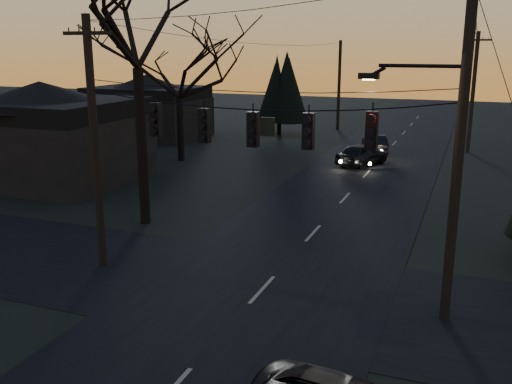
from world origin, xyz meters
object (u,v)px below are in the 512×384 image
at_px(sedan_oncoming_b, 375,144).
at_px(utility_pole_right, 444,319).
at_px(utility_pole_far_r, 467,152).
at_px(bare_tree_left, 134,0).
at_px(utility_pole_far_l, 337,129).
at_px(utility_pole_left, 103,265).
at_px(sedan_oncoming_a, 362,154).

bearing_deg(sedan_oncoming_b, utility_pole_right, 85.99).
height_order(utility_pole_far_r, sedan_oncoming_b, utility_pole_far_r).
xyz_separation_m(bare_tree_left, sedan_oncoming_b, (6.45, 20.53, -8.62)).
bearing_deg(sedan_oncoming_b, utility_pole_far_l, -81.96).
bearing_deg(utility_pole_left, utility_pole_far_r, 67.67).
bearing_deg(utility_pole_right, sedan_oncoming_a, 107.05).
bearing_deg(sedan_oncoming_a, utility_pole_left, 98.06).
bearing_deg(utility_pole_far_r, sedan_oncoming_a, -130.19).
xyz_separation_m(utility_pole_right, sedan_oncoming_a, (-6.30, 20.54, 0.71)).
relative_size(sedan_oncoming_a, sedan_oncoming_b, 1.06).
bearing_deg(utility_pole_far_l, utility_pole_left, -90.00).
height_order(utility_pole_right, sedan_oncoming_a, utility_pole_right).
height_order(utility_pole_left, bare_tree_left, bare_tree_left).
height_order(utility_pole_far_r, sedan_oncoming_a, utility_pole_far_r).
relative_size(utility_pole_far_r, sedan_oncoming_b, 2.15).
relative_size(utility_pole_left, bare_tree_left, 0.64).
height_order(utility_pole_right, utility_pole_left, utility_pole_right).
bearing_deg(utility_pole_left, sedan_oncoming_b, 78.40).
relative_size(utility_pole_far_l, sedan_oncoming_b, 2.03).
bearing_deg(utility_pole_right, sedan_oncoming_b, 103.96).
bearing_deg(utility_pole_far_r, utility_pole_right, -90.00).
bearing_deg(bare_tree_left, utility_pole_left, -75.49).
height_order(utility_pole_right, sedan_oncoming_b, utility_pole_right).
xyz_separation_m(utility_pole_right, utility_pole_far_r, (0.00, 28.00, 0.00)).
xyz_separation_m(utility_pole_right, utility_pole_far_l, (-11.50, 36.00, 0.00)).
xyz_separation_m(utility_pole_far_r, sedan_oncoming_a, (-6.30, -7.46, 0.71)).
distance_m(utility_pole_far_r, sedan_oncoming_a, 9.79).
height_order(utility_pole_far_l, sedan_oncoming_b, utility_pole_far_l).
bearing_deg(utility_pole_far_l, sedan_oncoming_b, -63.99).
distance_m(utility_pole_far_l, sedan_oncoming_a, 16.32).
distance_m(utility_pole_left, utility_pole_far_r, 30.27).
bearing_deg(utility_pole_far_r, utility_pole_left, -112.33).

